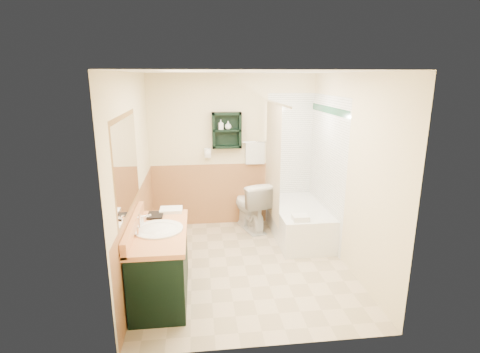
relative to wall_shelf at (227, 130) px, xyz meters
name	(u,v)px	position (x,y,z in m)	size (l,w,h in m)	color
floor	(244,265)	(0.10, -1.41, -1.55)	(3.00, 3.00, 0.00)	#C7B191
back_wall	(233,151)	(0.10, 0.11, -0.35)	(2.60, 0.04, 2.40)	#FFF4C7
left_wall	(132,179)	(-1.22, -1.41, -0.35)	(0.04, 3.00, 2.40)	#FFF4C7
right_wall	(350,172)	(1.42, -1.41, -0.35)	(0.04, 3.00, 2.40)	#FFF4C7
ceiling	(245,70)	(0.10, -1.41, 0.87)	(2.60, 3.00, 0.04)	white
wainscot_left	(140,234)	(-1.19, -1.41, -1.05)	(2.98, 2.98, 1.00)	tan
wainscot_back	(233,194)	(0.10, 0.08, -1.05)	(2.58, 2.58, 1.00)	tan
mirror_frame	(127,164)	(-1.17, -1.96, -0.05)	(1.30, 1.30, 1.00)	brown
mirror_glass	(127,164)	(-1.17, -1.96, -0.05)	(1.20, 1.20, 0.90)	white
tile_right	(326,169)	(1.38, -0.66, -0.50)	(1.50, 1.50, 2.10)	white
tile_back	(296,159)	(1.13, 0.07, -0.50)	(0.95, 0.95, 2.10)	white
tile_accent	(329,110)	(1.37, -0.66, 0.35)	(1.50, 1.50, 0.10)	#14472B
wall_shelf	(227,130)	(0.00, 0.00, 0.00)	(0.45, 0.15, 0.55)	black
hair_dryer	(208,153)	(-0.30, 0.02, -0.35)	(0.10, 0.24, 0.18)	white
towel_bar	(255,142)	(0.45, 0.04, -0.20)	(0.40, 0.06, 0.40)	silver
curtain_rod	(277,103)	(0.63, -0.66, 0.45)	(0.03, 0.03, 1.60)	silver
shower_curtain	(273,161)	(0.63, -0.48, -0.40)	(1.05, 1.05, 1.70)	#C2B193
vanity	(160,263)	(-0.89, -1.95, -1.16)	(0.59, 1.22, 0.77)	black
bathtub	(298,220)	(1.03, -0.56, -1.30)	(0.74, 1.50, 0.49)	white
toilet	(251,205)	(0.35, -0.22, -1.16)	(0.44, 0.79, 0.78)	white
counter_towel	(171,210)	(-0.79, -1.40, -0.76)	(0.26, 0.21, 0.04)	silver
vanity_book	(147,206)	(-1.06, -1.54, -0.65)	(0.18, 0.02, 0.25)	black
tub_towel	(300,218)	(0.88, -1.17, -1.02)	(0.21, 0.18, 0.07)	silver
soap_bottle_a	(221,127)	(-0.09, -0.01, 0.05)	(0.07, 0.15, 0.07)	white
soap_bottle_b	(228,126)	(0.02, -0.01, 0.06)	(0.10, 0.13, 0.10)	white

